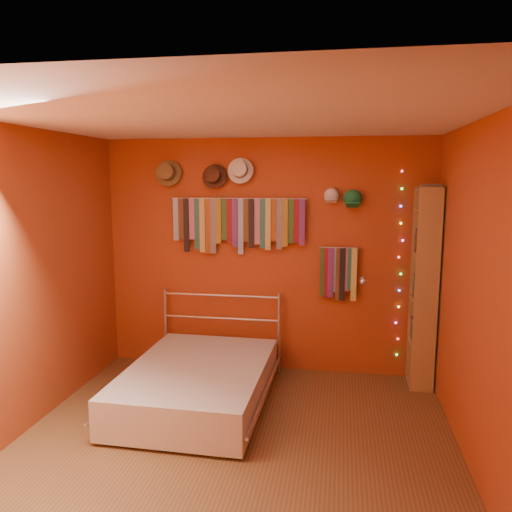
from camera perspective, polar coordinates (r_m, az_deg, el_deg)
The scene contains 16 objects.
ground at distance 4.14m, azimuth -2.86°, elevation -21.35°, with size 3.50×3.50×0.00m, color brown.
back_wall at distance 5.36m, azimuth 1.12°, elevation -0.03°, with size 3.50×0.02×2.50m, color #A2411A.
right_wall at distance 3.71m, azimuth 24.51°, elevation -4.92°, with size 0.02×3.50×2.50m, color #A2411A.
left_wall at distance 4.39m, azimuth -25.91°, elevation -2.94°, with size 0.02×3.50×2.50m, color #A2411A.
ceiling at distance 3.60m, azimuth -3.18°, elevation 15.54°, with size 3.50×3.50×0.02m, color white.
tie_rack at distance 5.30m, azimuth -2.20°, elevation 3.94°, with size 1.45×0.03×0.60m.
small_tie_rack at distance 5.26m, azimuth 9.37°, elevation -1.77°, with size 0.40×0.03×0.56m.
fedora_olive at distance 5.46m, azimuth -10.11°, elevation 9.38°, with size 0.28×0.15×0.28m.
fedora_brown at distance 5.31m, azimuth -4.87°, elevation 9.12°, with size 0.26×0.14×0.26m.
fedora_white at distance 5.25m, azimuth -1.87°, elevation 9.82°, with size 0.27×0.15×0.27m.
cap_white at distance 5.18m, azimuth 8.61°, elevation 6.83°, with size 0.16×0.21×0.16m.
cap_green at distance 5.18m, azimuth 10.99°, elevation 6.42°, with size 0.18×0.23×0.18m.
fairy_lights at distance 5.30m, azimuth 16.09°, elevation -1.06°, with size 0.06×0.02×1.93m.
reading_lamp at distance 5.10m, azimuth 12.12°, elevation -2.81°, with size 0.07×0.31×0.09m.
bookshelf at distance 5.20m, azimuth 19.13°, elevation -3.42°, with size 0.25×0.34×2.00m.
bed at distance 4.79m, azimuth -6.66°, elevation -14.24°, with size 1.34×1.81×0.87m.
Camera 1 is at (0.79, -3.48, 2.09)m, focal length 35.00 mm.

